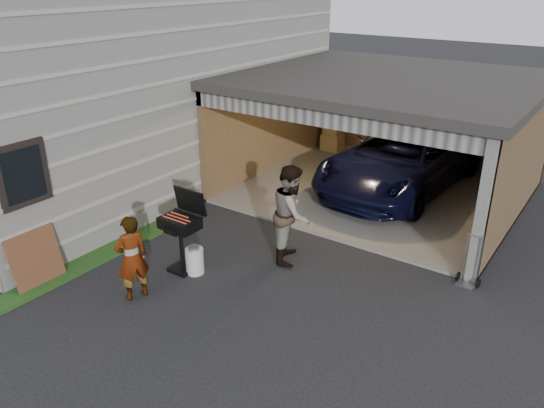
{
  "coord_description": "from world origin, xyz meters",
  "views": [
    {
      "loc": [
        5.66,
        -5.18,
        5.08
      ],
      "look_at": [
        0.51,
        2.17,
        1.15
      ],
      "focal_mm": 35.0,
      "sensor_mm": 36.0,
      "label": 1
    }
  ],
  "objects_px": {
    "plywood_panel": "(36,259)",
    "propane_tank": "(195,261)",
    "woman": "(132,258)",
    "man": "(292,213)",
    "minivan": "(401,162)",
    "hand_truck": "(468,276)",
    "bbq_grill": "(181,225)"
  },
  "relations": [
    {
      "from": "minivan",
      "to": "bbq_grill",
      "type": "bearing_deg",
      "value": -102.48
    },
    {
      "from": "bbq_grill",
      "to": "hand_truck",
      "type": "distance_m",
      "value": 5.16
    },
    {
      "from": "man",
      "to": "propane_tank",
      "type": "xyz_separation_m",
      "value": [
        -1.14,
        -1.47,
        -0.7
      ]
    },
    {
      "from": "bbq_grill",
      "to": "plywood_panel",
      "type": "bearing_deg",
      "value": -133.29
    },
    {
      "from": "minivan",
      "to": "hand_truck",
      "type": "distance_m",
      "value": 4.51
    },
    {
      "from": "plywood_panel",
      "to": "propane_tank",
      "type": "bearing_deg",
      "value": 43.05
    },
    {
      "from": "propane_tank",
      "to": "plywood_panel",
      "type": "bearing_deg",
      "value": -136.95
    },
    {
      "from": "propane_tank",
      "to": "plywood_panel",
      "type": "distance_m",
      "value": 2.74
    },
    {
      "from": "woman",
      "to": "hand_truck",
      "type": "bearing_deg",
      "value": 147.31
    },
    {
      "from": "minivan",
      "to": "woman",
      "type": "relative_size",
      "value": 3.59
    },
    {
      "from": "man",
      "to": "plywood_panel",
      "type": "relative_size",
      "value": 1.87
    },
    {
      "from": "man",
      "to": "hand_truck",
      "type": "height_order",
      "value": "man"
    },
    {
      "from": "minivan",
      "to": "hand_truck",
      "type": "relative_size",
      "value": 5.57
    },
    {
      "from": "bbq_grill",
      "to": "plywood_panel",
      "type": "xyz_separation_m",
      "value": [
        -1.74,
        -1.85,
        -0.41
      ]
    },
    {
      "from": "propane_tank",
      "to": "plywood_panel",
      "type": "xyz_separation_m",
      "value": [
        -2.0,
        -1.86,
        0.25
      ]
    },
    {
      "from": "bbq_grill",
      "to": "propane_tank",
      "type": "bearing_deg",
      "value": 3.84
    },
    {
      "from": "hand_truck",
      "to": "propane_tank",
      "type": "bearing_deg",
      "value": -142.77
    },
    {
      "from": "bbq_grill",
      "to": "hand_truck",
      "type": "bearing_deg",
      "value": 28.86
    },
    {
      "from": "man",
      "to": "plywood_panel",
      "type": "xyz_separation_m",
      "value": [
        -3.14,
        -3.34,
        -0.45
      ]
    },
    {
      "from": "propane_tank",
      "to": "man",
      "type": "bearing_deg",
      "value": 52.17
    },
    {
      "from": "plywood_panel",
      "to": "hand_truck",
      "type": "relative_size",
      "value": 1.04
    },
    {
      "from": "plywood_panel",
      "to": "man",
      "type": "bearing_deg",
      "value": 46.75
    },
    {
      "from": "woman",
      "to": "man",
      "type": "xyz_separation_m",
      "value": [
        1.43,
        2.64,
        0.19
      ]
    },
    {
      "from": "woman",
      "to": "bbq_grill",
      "type": "bearing_deg",
      "value": -163.0
    },
    {
      "from": "woman",
      "to": "man",
      "type": "relative_size",
      "value": 0.8
    },
    {
      "from": "man",
      "to": "plywood_panel",
      "type": "distance_m",
      "value": 4.6
    },
    {
      "from": "bbq_grill",
      "to": "minivan",
      "type": "bearing_deg",
      "value": 73.96
    },
    {
      "from": "woman",
      "to": "propane_tank",
      "type": "xyz_separation_m",
      "value": [
        0.29,
        1.17,
        -0.51
      ]
    },
    {
      "from": "woman",
      "to": "plywood_panel",
      "type": "bearing_deg",
      "value": -49.24
    },
    {
      "from": "man",
      "to": "hand_truck",
      "type": "distance_m",
      "value": 3.32
    },
    {
      "from": "man",
      "to": "woman",
      "type": "bearing_deg",
      "value": 126.92
    },
    {
      "from": "minivan",
      "to": "woman",
      "type": "xyz_separation_m",
      "value": [
        -1.75,
        -7.14,
        0.0
      ]
    }
  ]
}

